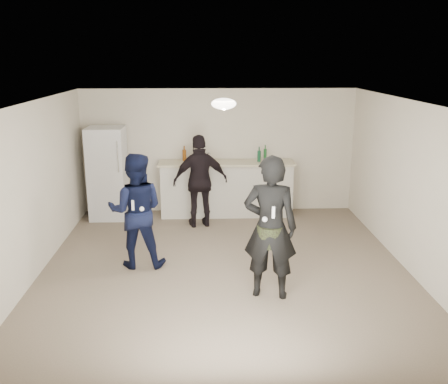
{
  "coord_description": "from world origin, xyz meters",
  "views": [
    {
      "loc": [
        -0.28,
        -7.0,
        3.12
      ],
      "look_at": [
        0.0,
        0.2,
        1.15
      ],
      "focal_mm": 40.0,
      "sensor_mm": 36.0,
      "label": 1
    }
  ],
  "objects_px": {
    "counter": "(226,189)",
    "spectator": "(200,181)",
    "man": "(136,211)",
    "woman": "(270,227)",
    "shaker": "(208,157)",
    "fridge": "(108,173)"
  },
  "relations": [
    {
      "from": "spectator",
      "to": "woman",
      "type": "bearing_deg",
      "value": 98.02
    },
    {
      "from": "man",
      "to": "spectator",
      "type": "xyz_separation_m",
      "value": [
        0.95,
        1.81,
        -0.01
      ]
    },
    {
      "from": "man",
      "to": "spectator",
      "type": "height_order",
      "value": "man"
    },
    {
      "from": "fridge",
      "to": "spectator",
      "type": "distance_m",
      "value": 1.92
    },
    {
      "from": "fridge",
      "to": "spectator",
      "type": "height_order",
      "value": "fridge"
    },
    {
      "from": "counter",
      "to": "spectator",
      "type": "relative_size",
      "value": 1.5
    },
    {
      "from": "fridge",
      "to": "woman",
      "type": "height_order",
      "value": "woman"
    },
    {
      "from": "man",
      "to": "woman",
      "type": "bearing_deg",
      "value": 150.47
    },
    {
      "from": "shaker",
      "to": "spectator",
      "type": "xyz_separation_m",
      "value": [
        -0.15,
        -0.78,
        -0.31
      ]
    },
    {
      "from": "spectator",
      "to": "shaker",
      "type": "bearing_deg",
      "value": -110.81
    },
    {
      "from": "shaker",
      "to": "spectator",
      "type": "distance_m",
      "value": 0.85
    },
    {
      "from": "woman",
      "to": "shaker",
      "type": "bearing_deg",
      "value": -65.62
    },
    {
      "from": "fridge",
      "to": "shaker",
      "type": "distance_m",
      "value": 2.0
    },
    {
      "from": "counter",
      "to": "shaker",
      "type": "xyz_separation_m",
      "value": [
        -0.36,
        0.11,
        0.65
      ]
    },
    {
      "from": "man",
      "to": "spectator",
      "type": "relative_size",
      "value": 1.01
    },
    {
      "from": "counter",
      "to": "spectator",
      "type": "height_order",
      "value": "spectator"
    },
    {
      "from": "counter",
      "to": "fridge",
      "type": "relative_size",
      "value": 1.44
    },
    {
      "from": "shaker",
      "to": "woman",
      "type": "distance_m",
      "value": 3.75
    },
    {
      "from": "man",
      "to": "woman",
      "type": "xyz_separation_m",
      "value": [
        1.88,
        -1.08,
        0.09
      ]
    },
    {
      "from": "counter",
      "to": "man",
      "type": "height_order",
      "value": "man"
    },
    {
      "from": "woman",
      "to": "spectator",
      "type": "relative_size",
      "value": 1.11
    },
    {
      "from": "counter",
      "to": "shaker",
      "type": "relative_size",
      "value": 15.29
    }
  ]
}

